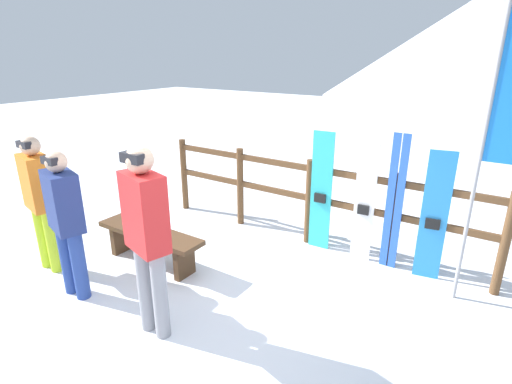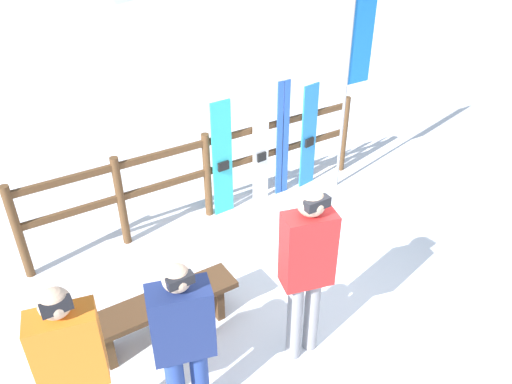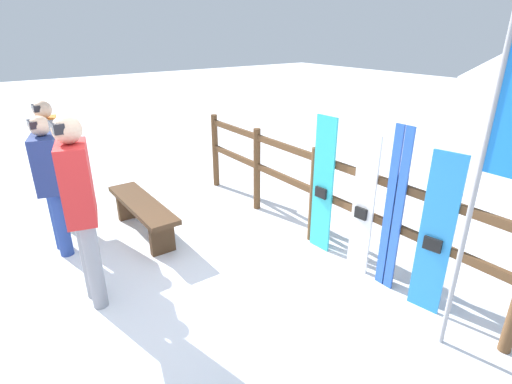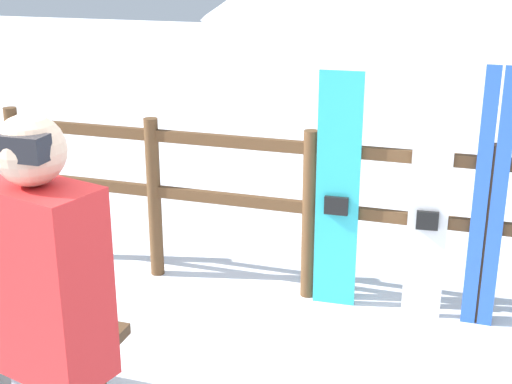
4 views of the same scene
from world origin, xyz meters
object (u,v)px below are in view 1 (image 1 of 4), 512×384
person_red (146,230)px  snowboard_cyan (321,192)px  bench (150,239)px  person_orange (40,196)px  ski_pair_blue (394,203)px  person_navy (65,217)px  snowboard_blue (434,217)px  snowboard_white (364,204)px  rental_flag (502,119)px

person_red → snowboard_cyan: 2.53m
bench → person_red: 1.54m
person_orange → ski_pair_blue: 4.15m
person_orange → ski_pair_blue: size_ratio=0.98×
bench → person_navy: (-0.16, -0.93, 0.59)m
bench → snowboard_blue: size_ratio=0.98×
person_red → person_orange: person_red is taller
ski_pair_blue → person_orange: bearing=-145.7°
person_navy → snowboard_cyan: person_navy is taller
bench → snowboard_white: bearing=36.3°
snowboard_white → rental_flag: size_ratio=0.50×
person_red → snowboard_cyan: person_red is taller
bench → rental_flag: bearing=20.9°
snowboard_cyan → ski_pair_blue: (0.94, 0.00, 0.04)m
ski_pair_blue → snowboard_white: bearing=-179.5°
bench → person_orange: (-0.93, -0.76, 0.61)m
snowboard_cyan → snowboard_white: bearing=-0.0°
snowboard_cyan → ski_pair_blue: size_ratio=0.95×
snowboard_cyan → bench: bearing=-134.7°
bench → person_orange: person_orange is taller
person_orange → rental_flag: (4.35, 2.07, 1.00)m
bench → ski_pair_blue: size_ratio=0.90×
person_navy → person_orange: size_ratio=0.98×
bench → snowboard_blue: bearing=28.1°
person_red → ski_pair_blue: (1.47, 2.46, -0.23)m
person_red → person_orange: size_ratio=1.10×
person_navy → rental_flag: (3.58, 2.23, 1.02)m
ski_pair_blue → snowboard_blue: 0.46m
snowboard_white → snowboard_blue: snowboard_blue is taller
person_red → ski_pair_blue: size_ratio=1.08×
person_red → ski_pair_blue: person_red is taller
person_navy → snowboard_cyan: 3.04m
person_red → snowboard_blue: 3.14m
person_red → bench: bearing=139.1°
bench → ski_pair_blue: 3.00m
person_orange → snowboard_cyan: (2.49, 2.34, -0.15)m
person_red → snowboard_white: size_ratio=1.19×
person_orange → ski_pair_blue: ski_pair_blue is taller
snowboard_white → rental_flag: 1.77m
person_red → snowboard_cyan: (0.53, 2.46, -0.27)m
snowboard_cyan → person_red: bearing=-102.2°
snowboard_cyan → snowboard_white: size_ratio=1.05×
snowboard_cyan → snowboard_blue: (1.39, -0.00, -0.03)m
person_navy → rental_flag: bearing=31.9°
bench → rental_flag: rental_flag is taller
person_navy → rental_flag: size_ratio=0.53×
ski_pair_blue → person_navy: bearing=-136.7°
snowboard_cyan → snowboard_blue: size_ratio=1.04×
snowboard_blue → rental_flag: size_ratio=0.51×
snowboard_white → ski_pair_blue: ski_pair_blue is taller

